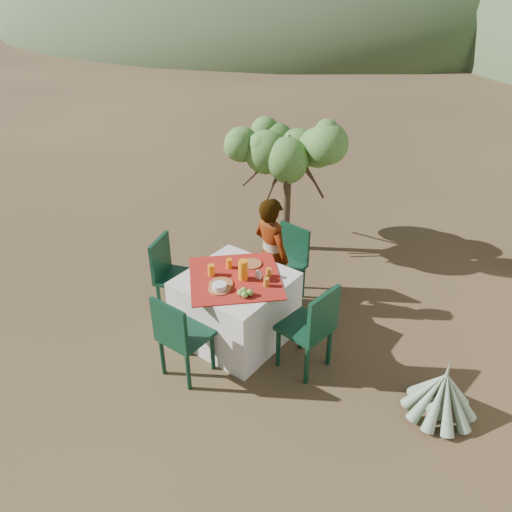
{
  "coord_description": "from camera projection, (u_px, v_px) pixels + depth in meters",
  "views": [
    {
      "loc": [
        2.8,
        -3.16,
        3.56
      ],
      "look_at": [
        -0.0,
        0.55,
        0.82
      ],
      "focal_mm": 35.0,
      "sensor_mm": 36.0,
      "label": 1
    }
  ],
  "objects": [
    {
      "name": "hill_near_left",
      "position": [
        303.0,
        20.0,
        35.39
      ],
      "size": [
        40.0,
        40.0,
        16.0
      ],
      "primitive_type": "ellipsoid",
      "color": "#374A2A",
      "rests_on": "ground"
    },
    {
      "name": "chair_left",
      "position": [
        171.0,
        272.0,
        5.67
      ],
      "size": [
        0.55,
        0.55,
        0.93
      ],
      "rotation": [
        0.0,
        0.0,
        1.92
      ],
      "color": "black",
      "rests_on": "ground"
    },
    {
      "name": "napkin_holder",
      "position": [
        259.0,
        275.0,
        5.09
      ],
      "size": [
        0.06,
        0.04,
        0.08
      ],
      "primitive_type": "cube",
      "rotation": [
        0.0,
        0.0,
        -0.01
      ],
      "color": "silver",
      "rests_on": "table"
    },
    {
      "name": "chair_near",
      "position": [
        180.0,
        335.0,
        4.72
      ],
      "size": [
        0.43,
        0.43,
        0.93
      ],
      "rotation": [
        0.0,
        0.0,
        3.15
      ],
      "color": "black",
      "rests_on": "ground"
    },
    {
      "name": "agave",
      "position": [
        442.0,
        394.0,
        4.44
      ],
      "size": [
        0.65,
        0.66,
        0.7
      ],
      "rotation": [
        0.0,
        0.0,
        0.34
      ],
      "color": "gray",
      "rests_on": "ground"
    },
    {
      "name": "shrub_tree",
      "position": [
        294.0,
        159.0,
        6.54
      ],
      "size": [
        1.43,
        1.4,
        1.68
      ],
      "color": "#433221",
      "rests_on": "ground"
    },
    {
      "name": "white_bowl",
      "position": [
        219.0,
        286.0,
        4.92
      ],
      "size": [
        0.14,
        0.14,
        0.05
      ],
      "primitive_type": "cylinder",
      "color": "silver",
      "rests_on": "bowl_plate"
    },
    {
      "name": "table",
      "position": [
        236.0,
        307.0,
        5.32
      ],
      "size": [
        1.3,
        1.3,
        0.76
      ],
      "color": "silver",
      "rests_on": "ground"
    },
    {
      "name": "jar_right",
      "position": [
        269.0,
        272.0,
        5.12
      ],
      "size": [
        0.06,
        0.06,
        0.09
      ],
      "primitive_type": "cylinder",
      "color": "#BB7021",
      "rests_on": "table"
    },
    {
      "name": "bowl_plate",
      "position": [
        219.0,
        289.0,
        4.93
      ],
      "size": [
        0.23,
        0.23,
        0.01
      ],
      "primitive_type": "cylinder",
      "color": "brown",
      "rests_on": "table"
    },
    {
      "name": "glass_far",
      "position": [
        229.0,
        263.0,
        5.26
      ],
      "size": [
        0.06,
        0.06,
        0.1
      ],
      "primitive_type": "cylinder",
      "color": "orange",
      "rests_on": "table"
    },
    {
      "name": "plate_near",
      "position": [
        221.0,
        284.0,
        5.01
      ],
      "size": [
        0.24,
        0.24,
        0.01
      ],
      "primitive_type": "cylinder",
      "color": "brown",
      "rests_on": "table"
    },
    {
      "name": "plate_far",
      "position": [
        251.0,
        264.0,
        5.34
      ],
      "size": [
        0.23,
        0.23,
        0.01
      ],
      "primitive_type": "cylinder",
      "color": "brown",
      "rests_on": "table"
    },
    {
      "name": "jar_left",
      "position": [
        266.0,
        282.0,
        4.97
      ],
      "size": [
        0.06,
        0.06,
        0.09
      ],
      "primitive_type": "cylinder",
      "color": "#BB7021",
      "rests_on": "table"
    },
    {
      "name": "chair_far",
      "position": [
        288.0,
        260.0,
        5.92
      ],
      "size": [
        0.46,
        0.46,
        0.91
      ],
      "rotation": [
        0.0,
        0.0,
        -0.09
      ],
      "color": "black",
      "rests_on": "ground"
    },
    {
      "name": "fruit_cluster",
      "position": [
        245.0,
        293.0,
        4.83
      ],
      "size": [
        0.14,
        0.13,
        0.07
      ],
      "color": "olive",
      "rests_on": "table"
    },
    {
      "name": "chair_right",
      "position": [
        312.0,
        326.0,
        4.79
      ],
      "size": [
        0.49,
        0.49,
        0.97
      ],
      "rotation": [
        0.0,
        0.0,
        4.6
      ],
      "color": "black",
      "rests_on": "ground"
    },
    {
      "name": "person",
      "position": [
        271.0,
        255.0,
        5.64
      ],
      "size": [
        0.57,
        0.44,
        1.39
      ],
      "primitive_type": "imported",
      "rotation": [
        0.0,
        0.0,
        2.91
      ],
      "color": "#8C6651",
      "rests_on": "ground"
    },
    {
      "name": "ground",
      "position": [
        226.0,
        341.0,
        5.43
      ],
      "size": [
        160.0,
        160.0,
        0.0
      ],
      "primitive_type": "plane",
      "color": "#3B271A",
      "rests_on": "ground"
    },
    {
      "name": "glass_near",
      "position": [
        211.0,
        270.0,
        5.14
      ],
      "size": [
        0.07,
        0.07,
        0.12
      ],
      "primitive_type": "cylinder",
      "color": "orange",
      "rests_on": "table"
    },
    {
      "name": "juice_pitcher",
      "position": [
        243.0,
        270.0,
        5.04
      ],
      "size": [
        0.1,
        0.1,
        0.22
      ],
      "primitive_type": "cylinder",
      "color": "orange",
      "rests_on": "table"
    }
  ]
}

